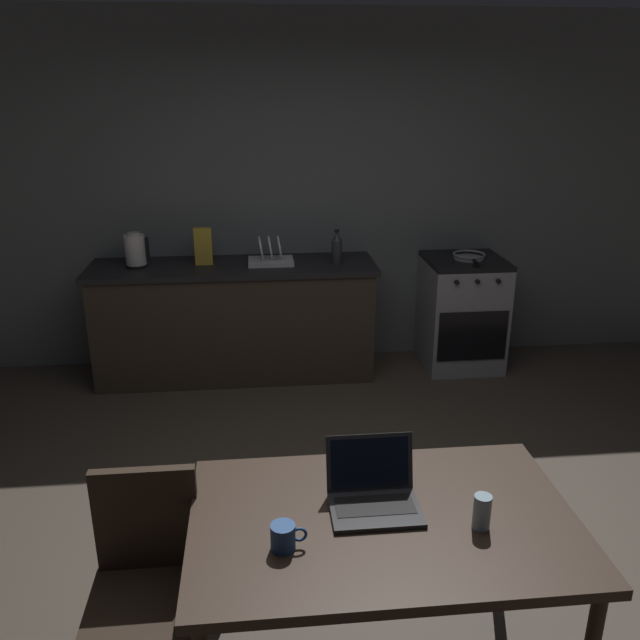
{
  "coord_description": "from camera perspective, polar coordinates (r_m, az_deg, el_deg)",
  "views": [
    {
      "loc": [
        -0.42,
        -2.68,
        2.18
      ],
      "look_at": [
        -0.06,
        0.88,
        0.88
      ],
      "focal_mm": 36.68,
      "sensor_mm": 36.0,
      "label": 1
    }
  ],
  "objects": [
    {
      "name": "dish_rack",
      "position": [
        4.99,
        -4.32,
        5.48
      ],
      "size": [
        0.34,
        0.26,
        0.21
      ],
      "color": "silver",
      "rests_on": "kitchen_counter"
    },
    {
      "name": "coffee_mug",
      "position": [
        2.23,
        -3.19,
        -18.35
      ],
      "size": [
        0.12,
        0.08,
        0.09
      ],
      "color": "#264C8C",
      "rests_on": "dining_table"
    },
    {
      "name": "cereal_box",
      "position": [
        5.0,
        -10.15,
        6.35
      ],
      "size": [
        0.13,
        0.05,
        0.28
      ],
      "color": "gold",
      "rests_on": "kitchen_counter"
    },
    {
      "name": "electric_kettle",
      "position": [
        5.04,
        -15.81,
        5.85
      ],
      "size": [
        0.18,
        0.16,
        0.26
      ],
      "color": "black",
      "rests_on": "kitchen_counter"
    },
    {
      "name": "ground_plane",
      "position": [
        3.48,
        2.58,
        -18.87
      ],
      "size": [
        12.0,
        12.0,
        0.0
      ],
      "primitive_type": "plane",
      "color": "#473D33"
    },
    {
      "name": "stove_oven",
      "position": [
        5.38,
        12.24,
        0.66
      ],
      "size": [
        0.6,
        0.62,
        0.9
      ],
      "color": "gray",
      "rests_on": "ground_plane"
    },
    {
      "name": "frying_pan",
      "position": [
        5.23,
        12.9,
        5.46
      ],
      "size": [
        0.25,
        0.42,
        0.05
      ],
      "color": "gray",
      "rests_on": "stove_oven"
    },
    {
      "name": "bottle",
      "position": [
        4.96,
        1.47,
        6.33
      ],
      "size": [
        0.08,
        0.08,
        0.26
      ],
      "color": "#2D2D33",
      "rests_on": "kitchen_counter"
    },
    {
      "name": "back_wall",
      "position": [
        5.29,
        2.13,
        10.96
      ],
      "size": [
        6.4,
        0.1,
        2.72
      ],
      "primitive_type": "cube",
      "color": "slate",
      "rests_on": "ground_plane"
    },
    {
      "name": "chair",
      "position": [
        2.63,
        -14.9,
        -20.61
      ],
      "size": [
        0.4,
        0.4,
        0.88
      ],
      "rotation": [
        0.0,
        0.0,
        -0.16
      ],
      "color": "#2D2116",
      "rests_on": "ground_plane"
    },
    {
      "name": "laptop",
      "position": [
        2.42,
        4.69,
        -14.89
      ],
      "size": [
        0.32,
        0.28,
        0.22
      ],
      "rotation": [
        0.0,
        0.0,
        -0.25
      ],
      "color": "#232326",
      "rests_on": "dining_table"
    },
    {
      "name": "drinking_glass",
      "position": [
        2.37,
        13.94,
        -15.93
      ],
      "size": [
        0.06,
        0.06,
        0.12
      ],
      "color": "#99B7C6",
      "rests_on": "dining_table"
    },
    {
      "name": "kitchen_counter",
      "position": [
        5.13,
        -7.4,
        0.02
      ],
      "size": [
        2.16,
        0.64,
        0.9
      ],
      "color": "#382D23",
      "rests_on": "ground_plane"
    },
    {
      "name": "dining_table",
      "position": [
        2.44,
        5.5,
        -18.02
      ],
      "size": [
        1.35,
        0.85,
        0.75
      ],
      "color": "#332319",
      "rests_on": "ground_plane"
    }
  ]
}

